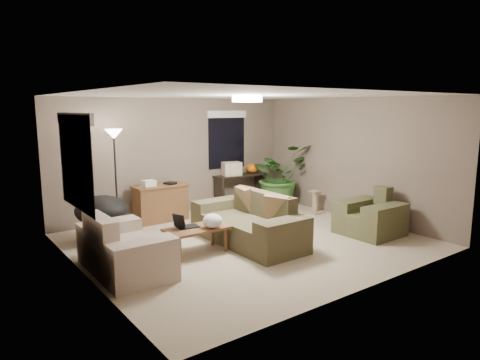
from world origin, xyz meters
TOP-DOWN VIEW (x-y plane):
  - room_shell at (0.00, 0.00)m, footprint 5.50×5.50m
  - main_sofa at (-0.01, -0.09)m, footprint 0.95×2.20m
  - throw_pillows at (0.24, -0.09)m, footprint 0.36×1.39m
  - loveseat at (-2.27, -0.09)m, footprint 0.90×1.60m
  - armchair at (2.07, -1.02)m, footprint 0.95×1.00m
  - coffee_table at (-1.03, -0.04)m, footprint 1.00×0.55m
  - laptop at (-1.20, 0.06)m, footprint 0.41×0.28m
  - plastic_bag at (-0.83, -0.19)m, footprint 0.40×0.39m
  - desk at (-0.60, 2.11)m, footprint 1.10×0.50m
  - desk_papers at (-0.76, 2.10)m, footprint 0.71×0.30m
  - console_table at (1.54, 2.27)m, footprint 1.30×0.40m
  - pumpkin at (1.89, 2.27)m, footprint 0.37×0.37m
  - cardboard_box at (1.29, 2.27)m, footprint 0.48×0.41m
  - papasan_chair at (-2.02, 1.48)m, footprint 1.17×1.17m
  - floor_lamp at (-1.57, 1.96)m, footprint 0.32×0.32m
  - ceiling_fixture at (0.00, 0.00)m, footprint 0.50×0.50m
  - houseplant at (2.20, 1.65)m, footprint 1.32×1.47m
  - cat_scratching_post at (2.44, 0.72)m, footprint 0.32×0.32m
  - window_left at (-2.73, 0.30)m, footprint 0.05×1.56m
  - window_back at (1.30, 2.48)m, footprint 1.06×0.05m

SIDE VIEW (x-z plane):
  - cat_scratching_post at x=2.44m, z-range -0.04..0.46m
  - main_sofa at x=-0.01m, z-range -0.13..0.72m
  - loveseat at x=-2.27m, z-range -0.13..0.72m
  - armchair at x=2.07m, z-range -0.13..0.72m
  - coffee_table at x=-1.03m, z-range 0.15..0.57m
  - desk at x=-0.60m, z-range 0.00..0.75m
  - console_table at x=1.54m, z-range 0.06..0.81m
  - papasan_chair at x=-2.02m, z-range 0.07..0.86m
  - laptop at x=-1.20m, z-range 0.36..0.60m
  - plastic_bag at x=-0.83m, z-range 0.42..0.64m
  - houseplant at x=2.20m, z-range 0.00..1.15m
  - throw_pillows at x=0.24m, z-range 0.42..0.88m
  - desk_papers at x=-0.76m, z-range 0.74..0.86m
  - pumpkin at x=1.89m, z-range 0.75..0.98m
  - cardboard_box at x=1.29m, z-range 0.75..1.06m
  - room_shell at x=0.00m, z-range -1.50..4.00m
  - floor_lamp at x=-1.57m, z-range 0.64..2.55m
  - window_left at x=-2.73m, z-range 1.12..2.45m
  - window_back at x=1.30m, z-range 1.12..2.45m
  - ceiling_fixture at x=0.00m, z-range 2.39..2.49m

